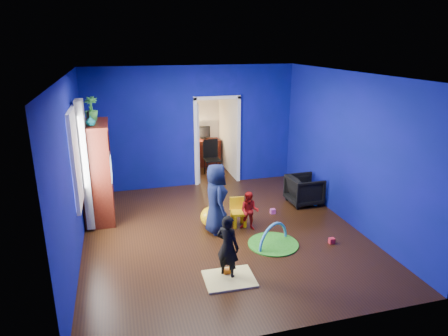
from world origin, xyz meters
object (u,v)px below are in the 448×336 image
object	(u,v)px
child_black	(228,247)
child_navy	(216,199)
tv_armoire	(97,172)
kid_chair	(239,214)
armchair	(304,190)
toddler_red	(249,211)
crt_tv	(99,170)
study_desk	(204,153)
hopper_ball	(211,217)
folding_chair	(212,159)
vase	(91,121)
play_mat	(273,244)

from	to	relation	value
child_black	child_navy	world-z (taller)	child_navy
tv_armoire	kid_chair	bearing A→B (deg)	-22.63
armchair	toddler_red	xyz separation A→B (m)	(-1.57, -0.88, 0.06)
crt_tv	tv_armoire	bearing A→B (deg)	180.00
study_desk	child_black	bearing A→B (deg)	-99.04
toddler_red	hopper_ball	size ratio (longest dim) A/B	1.92
tv_armoire	folding_chair	distance (m)	3.48
vase	study_desk	bearing A→B (deg)	49.23
folding_chair	child_navy	bearing A→B (deg)	-102.33
tv_armoire	crt_tv	xyz separation A→B (m)	(0.04, 0.00, 0.04)
toddler_red	crt_tv	size ratio (longest dim) A/B	1.07
tv_armoire	study_desk	bearing A→B (deg)	46.47
toddler_red	hopper_ball	world-z (taller)	toddler_red
armchair	tv_armoire	size ratio (longest dim) A/B	0.35
play_mat	vase	bearing A→B (deg)	150.52
toddler_red	kid_chair	xyz separation A→B (m)	(-0.15, 0.20, -0.12)
kid_chair	study_desk	world-z (taller)	study_desk
hopper_ball	play_mat	size ratio (longest dim) A/B	0.44
child_navy	crt_tv	size ratio (longest dim) A/B	1.90
crt_tv	folding_chair	bearing A→B (deg)	35.78
play_mat	toddler_red	bearing A→B (deg)	107.33
toddler_red	study_desk	xyz separation A→B (m)	(0.07, 4.23, 0.00)
child_navy	vase	bearing A→B (deg)	64.71
armchair	tv_armoire	bearing A→B (deg)	83.54
tv_armoire	hopper_ball	bearing A→B (deg)	-24.96
hopper_ball	kid_chair	bearing A→B (deg)	-12.83
crt_tv	folding_chair	xyz separation A→B (m)	(2.76, 1.99, -0.56)
crt_tv	study_desk	size ratio (longest dim) A/B	0.80
armchair	play_mat	size ratio (longest dim) A/B	0.78
play_mat	folding_chair	distance (m)	3.99
folding_chair	play_mat	bearing A→B (deg)	-87.91
toddler_red	kid_chair	distance (m)	0.28
armchair	kid_chair	distance (m)	1.85
crt_tv	hopper_ball	xyz separation A→B (m)	(2.02, -0.96, -0.83)
armchair	child_navy	size ratio (longest dim) A/B	0.52
kid_chair	study_desk	distance (m)	4.04
play_mat	armchair	bearing A→B (deg)	49.28
child_navy	vase	size ratio (longest dim) A/B	7.41
child_black	study_desk	world-z (taller)	child_black
crt_tv	kid_chair	bearing A→B (deg)	-22.94
crt_tv	kid_chair	distance (m)	2.87
child_navy	hopper_ball	size ratio (longest dim) A/B	3.41
vase	child_navy	bearing A→B (deg)	-23.30
toddler_red	play_mat	distance (m)	0.81
child_navy	folding_chair	size ratio (longest dim) A/B	1.44
tv_armoire	toddler_red	bearing A→B (deg)	-25.04
kid_chair	toddler_red	bearing A→B (deg)	-45.02
child_navy	toddler_red	distance (m)	0.70
armchair	vase	xyz separation A→B (m)	(-4.30, 0.09, 1.73)
armchair	kid_chair	size ratio (longest dim) A/B	1.39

